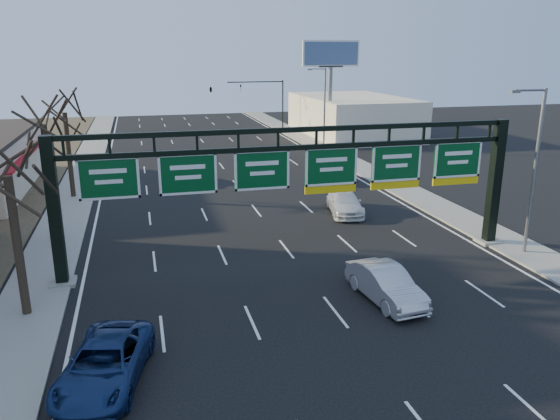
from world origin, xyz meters
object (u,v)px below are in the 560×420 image
object	(u,v)px
sign_gantry	(300,177)
car_white_wagon	(345,202)
car_silver_sedan	(386,284)
car_blue_suv	(105,364)

from	to	relation	value
sign_gantry	car_white_wagon	distance (m)	10.46
sign_gantry	car_silver_sedan	distance (m)	7.13
car_blue_suv	car_white_wagon	world-z (taller)	car_white_wagon
sign_gantry	car_blue_suv	size ratio (longest dim) A/B	4.62
sign_gantry	car_blue_suv	xyz separation A→B (m)	(-9.50, -8.99, -3.89)
car_blue_suv	car_white_wagon	bearing A→B (deg)	62.06
car_blue_suv	car_silver_sedan	xyz separation A→B (m)	(11.89, 3.47, 0.05)
car_silver_sedan	car_blue_suv	bearing A→B (deg)	-169.86
car_white_wagon	car_blue_suv	bearing A→B (deg)	-120.57
sign_gantry	car_blue_suv	world-z (taller)	sign_gantry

